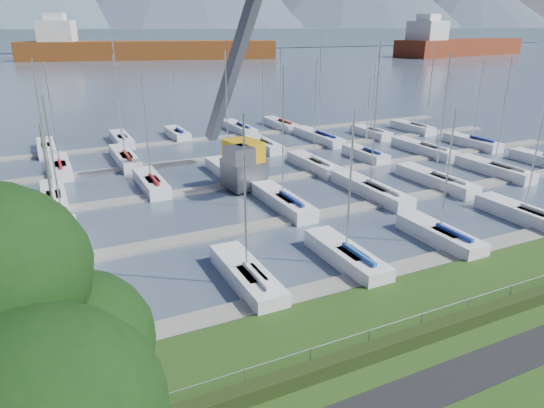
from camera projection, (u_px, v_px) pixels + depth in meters
path at (433, 388)px, 19.65m from camera, size 160.00×2.00×0.04m
water at (56, 56)px, 241.95m from camera, size 800.00×540.00×0.20m
hedge at (392, 345)px, 21.73m from camera, size 80.00×0.70×0.70m
fence at (388, 324)px, 21.77m from camera, size 80.00×0.04×0.04m
foothill at (48, 39)px, 298.86m from camera, size 900.00×80.00×12.00m
docks at (205, 189)px, 44.23m from camera, size 90.00×41.60×0.25m
crane at (242, 125)px, 43.92m from camera, size 6.38×13.21×22.35m
cargo_ship_mid at (141, 51)px, 214.96m from camera, size 110.82×46.39×21.50m
cargo_ship_east at (456, 47)px, 242.69m from camera, size 84.50×32.93×21.50m
sailboat_fleet at (173, 124)px, 44.32m from camera, size 74.62×49.61×13.47m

